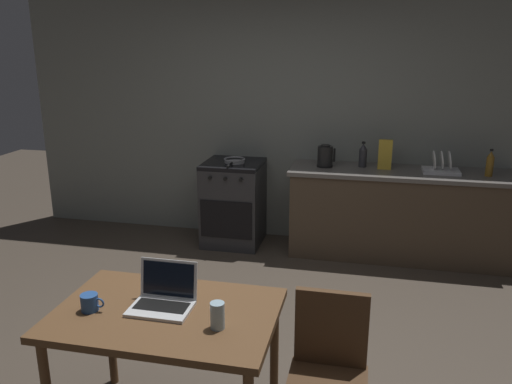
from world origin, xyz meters
name	(u,v)px	position (x,y,z in m)	size (l,w,h in m)	color
ground_plane	(227,357)	(0.00, 0.00, 0.00)	(12.00, 12.00, 0.00)	#473D33
back_wall	(315,109)	(0.30, 2.44, 1.42)	(6.40, 0.10, 2.85)	gray
kitchen_counter	(398,214)	(1.20, 2.09, 0.45)	(2.16, 0.64, 0.89)	#4C3D2D
stove_oven	(234,203)	(-0.50, 2.08, 0.44)	(0.60, 0.62, 0.89)	#2D2D30
dining_table	(166,325)	(-0.11, -0.74, 0.67)	(1.16, 0.77, 0.75)	brown
chair	(328,367)	(0.74, -0.69, 0.50)	(0.40, 0.40, 0.88)	#4C331E
laptop	(163,299)	(-0.14, -0.70, 0.80)	(0.32, 0.26, 0.23)	silver
electric_kettle	(325,156)	(0.45, 2.09, 1.00)	(0.18, 0.16, 0.22)	black
bottle	(490,163)	(1.98, 2.04, 1.01)	(0.07, 0.07, 0.26)	#8C601E
frying_pan	(234,160)	(-0.48, 2.06, 0.92)	(0.22, 0.40, 0.05)	gray
coffee_mug	(90,303)	(-0.50, -0.82, 0.79)	(0.13, 0.09, 0.09)	#264C8C
drinking_glass	(217,315)	(0.20, -0.84, 0.82)	(0.07, 0.07, 0.14)	#99B7C6
cereal_box	(385,155)	(1.03, 2.11, 1.04)	(0.13, 0.05, 0.29)	gold
dish_rack	(441,168)	(1.56, 2.09, 0.94)	(0.34, 0.26, 0.21)	silver
bottle_b	(363,155)	(0.82, 2.17, 1.01)	(0.08, 0.08, 0.25)	#2D2D33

